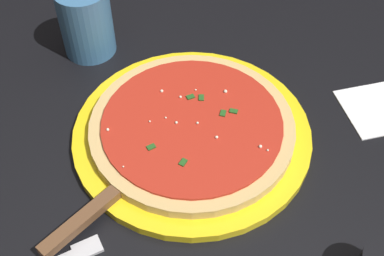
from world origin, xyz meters
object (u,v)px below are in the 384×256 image
cup_tall_drink (86,21)px  pizza (192,126)px  serving_plate (192,134)px  pizza_server (107,200)px

cup_tall_drink → pizza: bearing=131.6°
serving_plate → pizza: pizza is taller
serving_plate → pizza_server: bearing=48.1°
cup_tall_drink → serving_plate: bearing=131.6°
serving_plate → pizza: bearing=-138.7°
serving_plate → pizza: 0.02m
pizza → pizza_server: pizza is taller
pizza → cup_tall_drink: bearing=-48.4°
serving_plate → pizza: size_ratio=1.17×
pizza → pizza_server: bearing=48.1°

